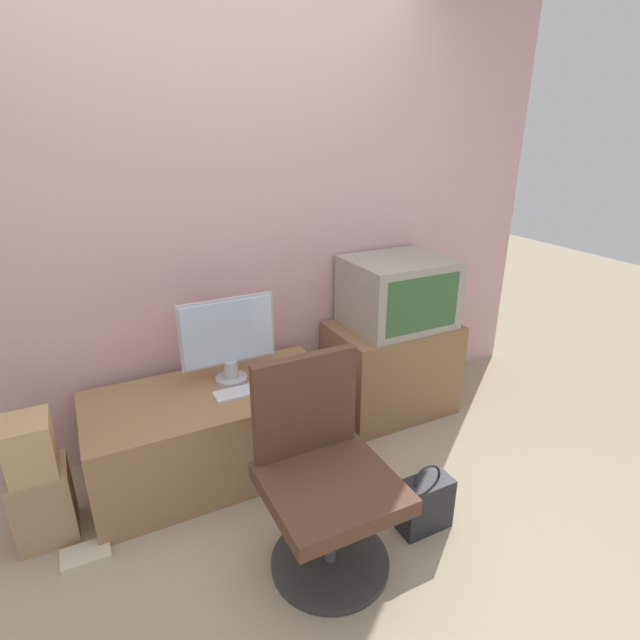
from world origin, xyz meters
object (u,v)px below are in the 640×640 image
keyboard (244,391)px  crt_tv (398,292)px  main_monitor (228,338)px  mouse (283,382)px  cardboard_box_lower (44,503)px  book (86,554)px  handbag (425,504)px  office_chair (323,481)px

keyboard → crt_tv: 1.13m
main_monitor → mouse: bearing=-37.2°
main_monitor → keyboard: (0.02, -0.16, -0.24)m
mouse → keyboard: bearing=176.2°
crt_tv → mouse: bearing=-167.4°
keyboard → cardboard_box_lower: keyboard is taller
keyboard → mouse: size_ratio=4.63×
cardboard_box_lower → book: cardboard_box_lower is taller
keyboard → cardboard_box_lower: 1.02m
mouse → cardboard_box_lower: bearing=-179.2°
main_monitor → book: (-0.82, -0.41, -0.71)m
handbag → mouse: bearing=116.6°
keyboard → crt_tv: size_ratio=0.50×
keyboard → crt_tv: crt_tv is taller
main_monitor → crt_tv: crt_tv is taller
handbag → book: 1.53m
mouse → book: bearing=-167.4°
office_chair → book: 1.11m
office_chair → book: bearing=154.2°
cardboard_box_lower → book: size_ratio=1.74×
keyboard → main_monitor: bearing=95.9°
keyboard → cardboard_box_lower: (-0.97, -0.03, -0.31)m
keyboard → cardboard_box_lower: bearing=-178.3°
crt_tv → book: size_ratio=3.00×
crt_tv → handbag: (-0.47, -0.95, -0.67)m
cardboard_box_lower → office_chair: bearing=-32.1°
main_monitor → handbag: size_ratio=1.45×
main_monitor → handbag: main_monitor is taller
keyboard → office_chair: bearing=-81.9°
main_monitor → book: main_monitor is taller
office_chair → cardboard_box_lower: 1.28m
crt_tv → handbag: 1.26m
keyboard → book: bearing=-163.5°
handbag → crt_tv: bearing=63.6°
office_chair → keyboard: bearing=98.1°
crt_tv → office_chair: size_ratio=0.68×
cardboard_box_lower → keyboard: bearing=1.7°
mouse → handbag: 0.92m
crt_tv → book: 2.10m
keyboard → office_chair: 0.71m
mouse → crt_tv: crt_tv is taller
mouse → crt_tv: (0.85, 0.19, 0.31)m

